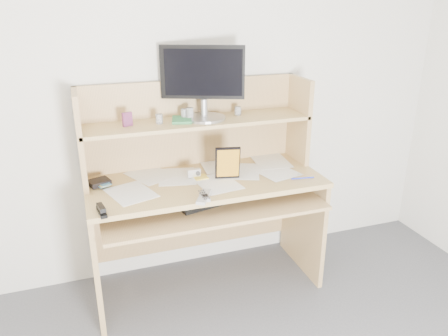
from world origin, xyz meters
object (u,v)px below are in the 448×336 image
object	(u,v)px
keyboard	(216,197)
game_case	(228,163)
desk	(202,183)
tv_remote	(204,197)
monitor	(203,80)

from	to	relation	value
keyboard	game_case	xyz separation A→B (m)	(0.09, 0.04, 0.19)
desk	tv_remote	size ratio (longest dim) A/B	7.88
tv_remote	monitor	world-z (taller)	monitor
tv_remote	monitor	size ratio (longest dim) A/B	0.37
game_case	monitor	distance (m)	0.51
desk	keyboard	bearing A→B (deg)	-77.24
desk	monitor	bearing A→B (deg)	64.45
keyboard	monitor	world-z (taller)	monitor
game_case	monitor	xyz separation A→B (m)	(-0.08, 0.23, 0.45)
game_case	monitor	size ratio (longest dim) A/B	0.43
keyboard	monitor	bearing A→B (deg)	73.68
game_case	desk	bearing A→B (deg)	146.59
keyboard	monitor	size ratio (longest dim) A/B	1.10
monitor	game_case	bearing A→B (deg)	-49.91
desk	monitor	world-z (taller)	monitor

